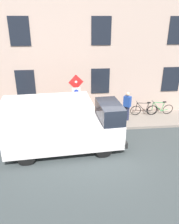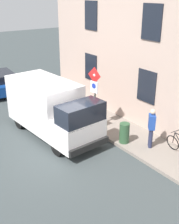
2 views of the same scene
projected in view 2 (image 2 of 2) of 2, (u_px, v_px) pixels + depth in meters
The scene contains 8 objects.
ground_plane at pixel (65, 159), 11.73m from camera, with size 80.00×80.00×0.00m, color #384041.
sidewalk_slab at pixel (128, 135), 13.52m from camera, with size 2.08×17.96×0.14m, color gray.
building_facade at pixel (155, 58), 12.92m from camera, with size 0.75×15.96×7.06m.
sign_post_stacked at pixel (94, 89), 13.44m from camera, with size 0.19×0.55×2.87m.
delivery_van at pixel (51, 108), 13.27m from camera, with size 2.42×5.47×2.50m.
parked_hatchback at pixel (0, 82), 19.15m from camera, with size 2.03×4.12×1.38m.
pedestrian at pixel (151, 127), 12.02m from camera, with size 0.46×0.47×1.72m.
litter_bin at pixel (124, 133), 12.57m from camera, with size 0.44×0.44×0.90m, color #2D5133.
Camera 2 is at (-5.01, -8.79, 6.30)m, focal length 46.34 mm.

